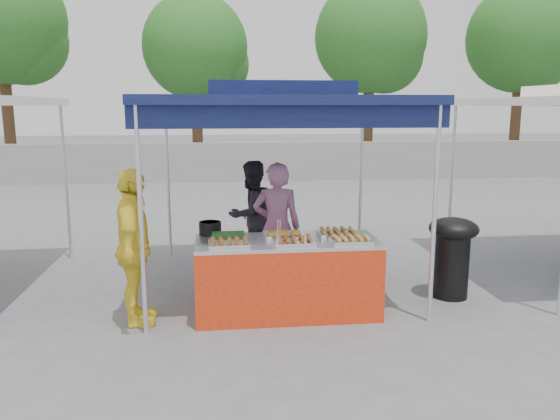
{
  "coord_description": "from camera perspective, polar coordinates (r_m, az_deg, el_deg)",
  "views": [
    {
      "loc": [
        -0.73,
        -5.86,
        2.28
      ],
      "look_at": [
        0.0,
        0.6,
        1.05
      ],
      "focal_mm": 35.0,
      "sensor_mm": 36.0,
      "label": 1
    }
  ],
  "objects": [
    {
      "name": "ground_plane",
      "position": [
        6.33,
        0.62,
        -10.39
      ],
      "size": [
        80.0,
        80.0,
        0.0
      ],
      "primitive_type": "plane",
      "color": "slate"
    },
    {
      "name": "back_wall",
      "position": [
        16.96,
        -3.94,
        5.02
      ],
      "size": [
        40.0,
        0.25,
        1.2
      ],
      "primitive_type": "cube",
      "color": "gray",
      "rests_on": "ground_plane"
    },
    {
      "name": "main_canopy",
      "position": [
        6.87,
        -0.35,
        11.46
      ],
      "size": [
        3.2,
        3.2,
        2.57
      ],
      "color": "silver",
      "rests_on": "ground_plane"
    },
    {
      "name": "tree_0",
      "position": [
        20.44,
        -26.78,
        16.88
      ],
      "size": [
        4.13,
        4.13,
        7.1
      ],
      "color": "#4C321D",
      "rests_on": "ground_plane"
    },
    {
      "name": "tree_1",
      "position": [
        19.12,
        -8.39,
        16.05
      ],
      "size": [
        3.54,
        3.48,
        5.98
      ],
      "color": "#4C321D",
      "rests_on": "ground_plane"
    },
    {
      "name": "tree_2",
      "position": [
        19.68,
        9.8,
        16.92
      ],
      "size": [
        3.8,
        3.79,
        6.51
      ],
      "color": "#4C321D",
      "rests_on": "ground_plane"
    },
    {
      "name": "tree_3",
      "position": [
        22.05,
        24.21,
        15.67
      ],
      "size": [
        3.85,
        3.85,
        6.61
      ],
      "color": "#4C321D",
      "rests_on": "ground_plane"
    },
    {
      "name": "vendor_table",
      "position": [
        6.1,
        0.74,
        -7.0
      ],
      "size": [
        2.0,
        0.8,
        0.85
      ],
      "color": "red",
      "rests_on": "ground_plane"
    },
    {
      "name": "food_tray_fl",
      "position": [
        5.7,
        -5.32,
        -3.52
      ],
      "size": [
        0.42,
        0.3,
        0.07
      ],
      "color": "white",
      "rests_on": "vendor_table"
    },
    {
      "name": "food_tray_fm",
      "position": [
        5.75,
        1.48,
        -3.35
      ],
      "size": [
        0.42,
        0.3,
        0.07
      ],
      "color": "white",
      "rests_on": "vendor_table"
    },
    {
      "name": "food_tray_fr",
      "position": [
        5.86,
        7.39,
        -3.16
      ],
      "size": [
        0.42,
        0.3,
        0.07
      ],
      "color": "white",
      "rests_on": "vendor_table"
    },
    {
      "name": "food_tray_bl",
      "position": [
        5.98,
        -5.43,
        -2.83
      ],
      "size": [
        0.42,
        0.3,
        0.07
      ],
      "color": "white",
      "rests_on": "vendor_table"
    },
    {
      "name": "food_tray_bm",
      "position": [
        6.08,
        0.46,
        -2.57
      ],
      "size": [
        0.42,
        0.3,
        0.07
      ],
      "color": "white",
      "rests_on": "vendor_table"
    },
    {
      "name": "food_tray_br",
      "position": [
        6.17,
        5.98,
        -2.44
      ],
      "size": [
        0.42,
        0.3,
        0.07
      ],
      "color": "white",
      "rests_on": "vendor_table"
    },
    {
      "name": "cooking_pot",
      "position": [
        6.26,
        -7.31,
        -1.89
      ],
      "size": [
        0.25,
        0.25,
        0.15
      ],
      "primitive_type": "cylinder",
      "color": "black",
      "rests_on": "vendor_table"
    },
    {
      "name": "skewer_cup",
      "position": [
        5.71,
        -0.14,
        -3.34
      ],
      "size": [
        0.07,
        0.07,
        0.09
      ],
      "primitive_type": "cylinder",
      "color": "silver",
      "rests_on": "vendor_table"
    },
    {
      "name": "wok_burner",
      "position": [
        6.89,
        17.57,
        -4.03
      ],
      "size": [
        0.59,
        0.59,
        0.99
      ],
      "rotation": [
        0.0,
        0.0,
        -0.42
      ],
      "color": "black",
      "rests_on": "ground_plane"
    },
    {
      "name": "crate_left",
      "position": [
        6.84,
        -2.66,
        -7.46
      ],
      "size": [
        0.5,
        0.35,
        0.3
      ],
      "primitive_type": "cube",
      "color": "#1738BE",
      "rests_on": "ground_plane"
    },
    {
      "name": "crate_right",
      "position": [
        6.73,
        3.37,
        -7.86
      ],
      "size": [
        0.47,
        0.33,
        0.28
      ],
      "primitive_type": "cube",
      "color": "#1738BE",
      "rests_on": "ground_plane"
    },
    {
      "name": "crate_stacked",
      "position": [
        6.65,
        3.4,
        -5.58
      ],
      "size": [
        0.46,
        0.32,
        0.28
      ],
      "primitive_type": "cube",
      "color": "#1738BE",
      "rests_on": "crate_right"
    },
    {
      "name": "vendor_woman",
      "position": [
        6.77,
        -0.34,
        -1.82
      ],
      "size": [
        0.63,
        0.46,
        1.62
      ],
      "primitive_type": "imported",
      "rotation": [
        0.0,
        0.0,
        3.02
      ],
      "color": "#A16691",
      "rests_on": "ground_plane"
    },
    {
      "name": "helper_man",
      "position": [
        7.78,
        -3.01,
        -0.49
      ],
      "size": [
        0.95,
        0.91,
        1.54
      ],
      "primitive_type": "imported",
      "rotation": [
        0.0,
        0.0,
        3.76
      ],
      "color": "#232328",
      "rests_on": "ground_plane"
    },
    {
      "name": "customer_person",
      "position": [
        5.91,
        -15.03,
        -3.84
      ],
      "size": [
        0.47,
        1.0,
        1.67
      ],
      "primitive_type": "imported",
      "rotation": [
        0.0,
        0.0,
        1.63
      ],
      "color": "yellow",
      "rests_on": "ground_plane"
    }
  ]
}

